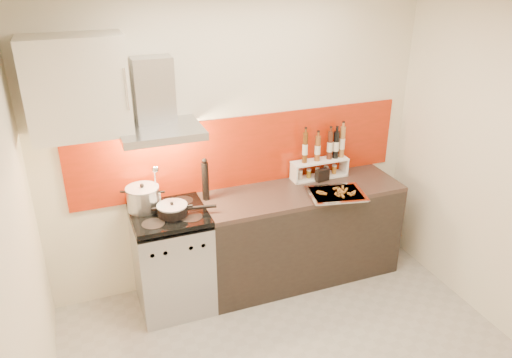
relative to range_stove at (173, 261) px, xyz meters
name	(u,v)px	position (x,y,z in m)	size (l,w,h in m)	color
back_wall	(238,143)	(0.70, 0.30, 0.86)	(3.40, 0.02, 2.60)	silver
left_wall	(17,273)	(-1.00, -1.10, 0.86)	(0.02, 2.80, 2.60)	silver
backsplash	(244,151)	(0.75, 0.29, 0.78)	(3.00, 0.02, 0.64)	#972308
range_stove	(173,261)	(0.00, 0.00, 0.00)	(0.60, 0.60, 0.91)	#B7B7BA
counter	(301,233)	(1.20, 0.00, 0.01)	(1.80, 0.60, 0.90)	black
range_hood	(157,107)	(0.00, 0.14, 1.30)	(0.62, 0.50, 0.61)	#B7B7BA
upper_cabinet	(77,87)	(-0.55, 0.13, 1.51)	(0.70, 0.35, 0.72)	beige
stock_pot	(143,198)	(-0.17, 0.12, 0.57)	(0.27, 0.27, 0.23)	#B7B7BA
saute_pan	(173,209)	(0.03, -0.05, 0.51)	(0.47, 0.24, 0.11)	black
utensil_jar	(156,196)	(-0.08, 0.09, 0.58)	(0.09, 0.13, 0.41)	silver
pepper_mill	(205,180)	(0.35, 0.13, 0.64)	(0.06, 0.06, 0.38)	black
step_shelf	(323,158)	(1.49, 0.19, 0.65)	(0.54, 0.15, 0.47)	white
caddy_box	(322,175)	(1.45, 0.11, 0.52)	(0.13, 0.06, 0.11)	black
baking_tray	(336,194)	(1.42, -0.20, 0.47)	(0.54, 0.46, 0.03)	silver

